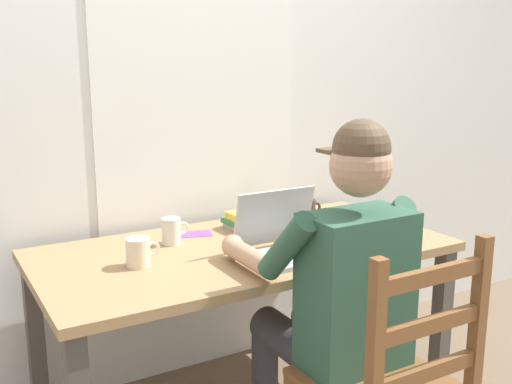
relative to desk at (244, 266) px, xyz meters
name	(u,v)px	position (x,y,z in m)	size (l,w,h in m)	color
back_wall	(190,87)	(0.00, 0.47, 0.67)	(6.00, 0.08, 2.60)	silver
desk	(244,266)	(0.00, 0.00, 0.00)	(1.57, 0.78, 0.71)	#9E7A51
seated_person	(335,287)	(0.08, -0.47, 0.06)	(0.50, 0.60, 1.25)	#2D5642
laptop	(286,240)	(0.09, -0.16, 0.14)	(0.33, 0.29, 0.23)	#ADAFB2
computer_mouse	(344,244)	(0.32, -0.21, 0.10)	(0.06, 0.10, 0.03)	black
coffee_mug_white	(172,231)	(-0.23, 0.16, 0.14)	(0.11, 0.07, 0.10)	silver
coffee_mug_dark	(306,210)	(0.42, 0.18, 0.13)	(0.12, 0.08, 0.10)	#38281E
coffee_mug_spare	(139,252)	(-0.43, -0.02, 0.13)	(0.12, 0.08, 0.10)	beige
book_stack_main	(249,220)	(0.13, 0.20, 0.12)	(0.20, 0.17, 0.07)	gray
paper_pile_near_laptop	(373,236)	(0.51, -0.16, 0.09)	(0.22, 0.19, 0.00)	white
landscape_photo_print	(196,234)	(-0.10, 0.24, 0.08)	(0.13, 0.09, 0.00)	#7A4293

